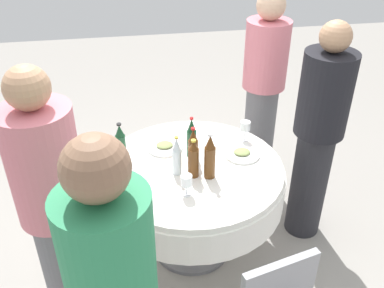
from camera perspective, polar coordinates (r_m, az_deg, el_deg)
ground_plane at (r=3.29m, az=0.00°, el=-13.48°), size 10.00×10.00×0.00m
dining_table at (r=2.90m, az=0.00°, el=-5.37°), size 1.23×1.23×0.74m
bottle_brown_far at (r=2.76m, az=0.15°, el=-0.45°), size 0.07×0.07×0.27m
bottle_brown_rear at (r=2.65m, az=0.19°, el=-2.05°), size 0.07×0.07×0.27m
bottle_dark_green_mid at (r=2.86m, az=-9.46°, el=0.21°), size 0.07×0.07×0.27m
bottle_dark_green_front at (r=2.83m, az=-0.06°, el=0.74°), size 0.06×0.06×0.29m
bottle_clear_south at (r=2.67m, az=-2.04°, el=-1.70°), size 0.06×0.06×0.27m
bottle_brown_east at (r=2.63m, az=2.39°, el=-1.77°), size 0.07×0.07×0.32m
wine_glass_front at (r=3.04m, az=7.10°, el=2.33°), size 0.07×0.07×0.15m
wine_glass_south at (r=2.51m, az=-0.74°, el=-5.00°), size 0.07×0.07×0.14m
plate_right at (r=2.99m, az=-3.66°, el=-0.34°), size 0.25×0.25×0.04m
plate_left at (r=2.93m, az=6.65°, el=-1.27°), size 0.25×0.25×0.04m
spoon_rear at (r=2.62m, az=-4.40°, el=-5.93°), size 0.02×0.18×0.00m
fork_mid at (r=3.12m, az=2.28°, el=1.05°), size 0.11×0.16×0.00m
fork_front at (r=2.79m, az=-9.15°, el=-3.57°), size 0.17×0.09×0.00m
person_far at (r=3.53m, az=9.40°, el=6.97°), size 0.34×0.34×1.66m
person_mid at (r=2.31m, az=-17.68°, el=-9.01°), size 0.34×0.34×1.70m
person_front at (r=3.05m, az=16.39°, el=1.29°), size 0.34×0.34×1.63m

